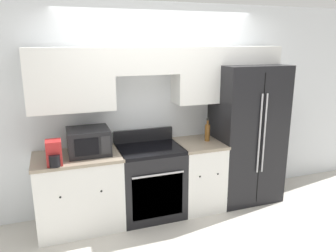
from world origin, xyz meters
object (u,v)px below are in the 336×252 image
at_px(microwave, 89,141).
at_px(bottle, 207,132).
at_px(oven_range, 150,181).
at_px(refrigerator, 245,133).

distance_m(microwave, bottle, 1.50).
bearing_deg(oven_range, microwave, 178.20).
bearing_deg(bottle, oven_range, -178.81).
distance_m(refrigerator, bottle, 0.59).
bearing_deg(refrigerator, oven_range, -178.49).
bearing_deg(oven_range, refrigerator, 1.51).
bearing_deg(bottle, microwave, 179.76).
height_order(refrigerator, microwave, refrigerator).
distance_m(oven_range, refrigerator, 1.45).
bearing_deg(microwave, refrigerator, 0.37).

